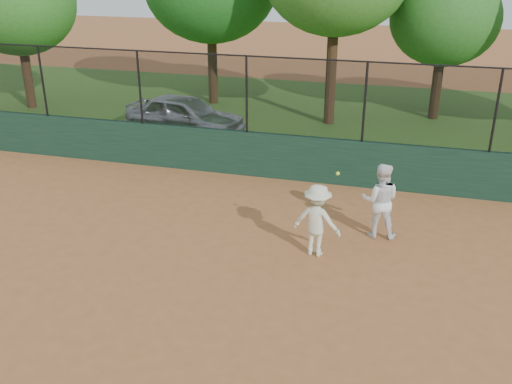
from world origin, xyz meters
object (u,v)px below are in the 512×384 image
(tree_0, at_px, (16,3))
(player_main, at_px, (317,220))
(tree_3, at_px, (445,19))
(player_second, at_px, (380,201))
(parked_car, at_px, (185,116))

(tree_0, bearing_deg, player_main, -33.97)
(player_main, relative_size, tree_3, 0.38)
(player_second, bearing_deg, parked_car, -43.39)
(tree_0, distance_m, tree_3, 15.11)
(tree_0, xyz_separation_m, tree_3, (14.89, 2.53, -0.39))
(tree_0, relative_size, tree_3, 1.13)
(player_main, xyz_separation_m, tree_3, (2.36, 10.97, 2.70))
(parked_car, relative_size, player_main, 2.03)
(tree_3, bearing_deg, tree_0, -170.36)
(parked_car, height_order, player_second, player_second)
(parked_car, xyz_separation_m, player_second, (6.59, -5.51, 0.15))
(player_main, bearing_deg, parked_car, 129.36)
(player_second, xyz_separation_m, player_main, (-1.13, -1.14, -0.07))
(player_main, distance_m, tree_0, 15.42)
(player_main, xyz_separation_m, tree_0, (-12.53, 8.44, 3.09))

